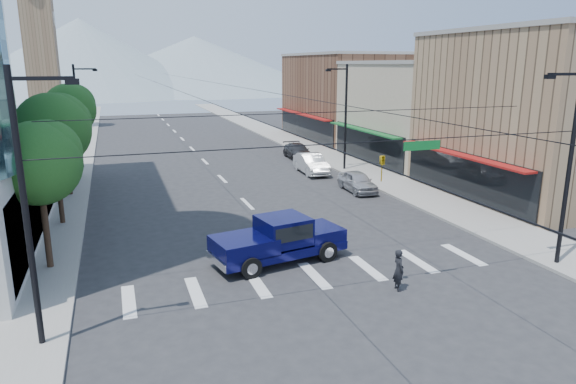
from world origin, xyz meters
name	(u,v)px	position (x,y,z in m)	size (l,w,h in m)	color
ground	(332,289)	(0.00, 0.00, 0.00)	(160.00, 160.00, 0.00)	#28282B
sidewalk_left	(75,151)	(-12.00, 40.00, 0.07)	(4.00, 120.00, 0.15)	gray
sidewalk_right	(290,140)	(12.00, 40.00, 0.07)	(4.00, 120.00, 0.15)	gray
shop_near	(542,116)	(20.00, 10.00, 5.50)	(12.00, 14.00, 11.00)	#8C6B4C
shop_mid	(425,113)	(20.00, 24.00, 4.50)	(12.00, 14.00, 9.00)	tan
shop_far	(351,98)	(20.00, 40.00, 5.00)	(12.00, 18.00, 10.00)	brown
clock_tower	(41,52)	(-16.50, 62.00, 10.64)	(4.80, 4.80, 20.40)	#8C6B4C
mountain_left	(82,57)	(-15.00, 150.00, 11.00)	(80.00, 80.00, 22.00)	gray
mountain_right	(195,64)	(20.00, 160.00, 9.00)	(90.00, 90.00, 18.00)	gray
tree_near	(41,160)	(-11.07, 6.10, 4.99)	(3.65, 3.64, 6.71)	black
tree_midnear	(55,128)	(-11.07, 13.10, 5.59)	(4.09, 4.09, 7.52)	black
tree_midfar	(66,125)	(-11.07, 20.10, 4.99)	(3.65, 3.64, 6.71)	black
tree_far	(71,108)	(-11.07, 27.10, 5.59)	(4.09, 4.09, 7.52)	black
signal_rig	(350,184)	(0.19, -1.00, 4.64)	(21.80, 0.20, 9.00)	black
lamp_pole_nw	(79,113)	(-10.67, 30.00, 4.94)	(2.00, 0.25, 9.00)	black
lamp_pole_ne	(344,113)	(10.67, 22.00, 4.94)	(2.00, 0.25, 9.00)	black
pickup_truck	(278,239)	(-1.18, 3.57, 1.12)	(6.65, 3.39, 2.15)	#08083B
pedestrian	(399,270)	(2.50, -0.95, 0.87)	(0.64, 0.42, 1.74)	black
parked_car_near	(357,182)	(8.45, 14.74, 0.73)	(1.73, 4.30, 1.47)	#A5A5AA
parked_car_mid	(311,164)	(7.60, 21.74, 0.83)	(1.76, 5.05, 1.67)	silver
parked_car_far	(298,151)	(8.91, 28.68, 0.72)	(2.01, 4.96, 1.44)	#2F2E31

